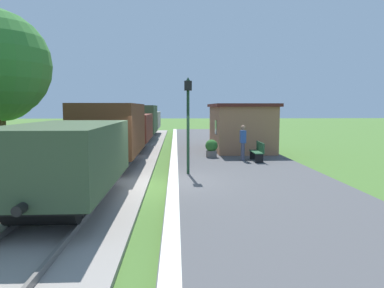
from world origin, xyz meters
TOP-DOWN VIEW (x-y plane):
  - ground_plane at (0.00, 0.00)m, footprint 160.00×160.00m
  - platform_slab at (3.20, 0.00)m, footprint 6.00×60.00m
  - platform_edge_stripe at (0.40, 0.00)m, footprint 0.36×60.00m
  - track_ballast at (-2.40, 0.00)m, footprint 3.80×60.00m
  - rail_near at (-1.68, 0.00)m, footprint 0.07×60.00m
  - rail_far at (-3.12, 0.00)m, footprint 0.07×60.00m
  - freight_train at (-2.40, 10.40)m, footprint 2.50×32.60m
  - station_hut at (4.40, 9.09)m, footprint 3.50×5.80m
  - bench_near_hut at (4.42, 4.47)m, footprint 0.42×1.50m
  - bench_down_platform at (4.42, 14.45)m, footprint 0.42×1.50m
  - person_waiting at (3.74, 4.68)m, footprint 0.25×0.38m
  - potted_planter at (2.34, 5.92)m, footprint 0.64×0.64m
  - lamp_post_near at (0.97, 1.30)m, footprint 0.28×0.28m
  - tree_trackside_far at (-9.89, 9.65)m, footprint 4.27×4.27m

SIDE VIEW (x-z plane):
  - ground_plane at x=0.00m, z-range 0.00..0.00m
  - track_ballast at x=-2.40m, z-range 0.00..0.12m
  - platform_slab at x=3.20m, z-range 0.00..0.25m
  - rail_near at x=-1.68m, z-range 0.12..0.26m
  - rail_far at x=-3.12m, z-range 0.12..0.26m
  - platform_edge_stripe at x=0.40m, z-range 0.25..0.26m
  - bench_near_hut at x=4.42m, z-range 0.27..1.18m
  - bench_down_platform at x=4.42m, z-range 0.27..1.18m
  - potted_planter at x=2.34m, z-range 0.26..1.18m
  - person_waiting at x=3.74m, z-range 0.33..2.04m
  - freight_train at x=-2.40m, z-range 0.17..2.89m
  - station_hut at x=4.40m, z-range 0.26..3.04m
  - lamp_post_near at x=0.97m, z-range 0.95..4.65m
  - tree_trackside_far at x=-9.89m, z-range 0.99..7.24m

